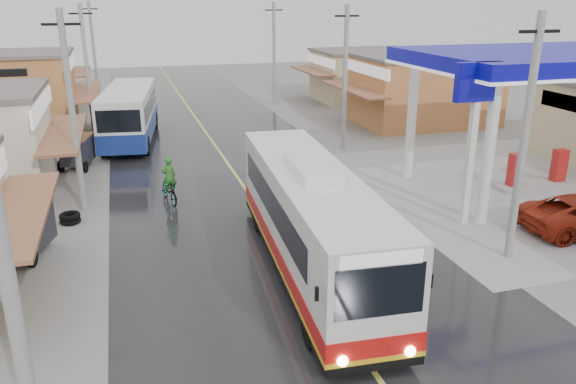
# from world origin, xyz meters

# --- Properties ---
(ground) EXTENTS (120.00, 120.00, 0.00)m
(ground) POSITION_xyz_m (0.00, 0.00, 0.00)
(ground) COLOR slate
(ground) RESTS_ON ground
(road) EXTENTS (12.00, 90.00, 0.02)m
(road) POSITION_xyz_m (0.00, 15.00, 0.01)
(road) COLOR black
(road) RESTS_ON ground
(centre_line) EXTENTS (0.15, 90.00, 0.01)m
(centre_line) POSITION_xyz_m (0.00, 15.00, 0.02)
(centre_line) COLOR #D8CC4C
(centre_line) RESTS_ON road
(shopfronts_right) EXTENTS (11.00, 44.00, 4.80)m
(shopfronts_right) POSITION_xyz_m (15.00, 12.00, 0.00)
(shopfronts_right) COLOR beige
(shopfronts_right) RESTS_ON ground
(utility_poles_left) EXTENTS (1.60, 50.00, 8.00)m
(utility_poles_left) POSITION_xyz_m (-7.00, 16.00, 0.00)
(utility_poles_left) COLOR gray
(utility_poles_left) RESTS_ON ground
(utility_poles_right) EXTENTS (1.60, 36.00, 8.00)m
(utility_poles_right) POSITION_xyz_m (7.00, 15.00, 0.00)
(utility_poles_right) COLOR gray
(utility_poles_right) RESTS_ON ground
(coach_bus) EXTENTS (3.32, 11.69, 3.61)m
(coach_bus) POSITION_xyz_m (0.25, 1.03, 1.74)
(coach_bus) COLOR silver
(coach_bus) RESTS_ON road
(second_bus) EXTENTS (3.89, 9.92, 3.20)m
(second_bus) POSITION_xyz_m (-4.69, 20.32, 1.73)
(second_bus) COLOR silver
(second_bus) RESTS_ON road
(cyclist) EXTENTS (1.05, 2.00, 2.05)m
(cyclist) POSITION_xyz_m (-3.48, 8.78, 0.67)
(cyclist) COLOR black
(cyclist) RESTS_ON ground
(tricycle_near) EXTENTS (2.04, 2.57, 1.72)m
(tricycle_near) POSITION_xyz_m (-8.69, 4.87, 0.98)
(tricycle_near) COLOR #26262D
(tricycle_near) RESTS_ON ground
(tricycle_far) EXTENTS (1.83, 2.40, 1.66)m
(tricycle_far) POSITION_xyz_m (-7.53, 15.41, 0.95)
(tricycle_far) COLOR #26262D
(tricycle_far) RESTS_ON ground
(tyre_stack) EXTENTS (0.81, 0.81, 0.41)m
(tyre_stack) POSITION_xyz_m (-7.45, 7.49, 0.21)
(tyre_stack) COLOR black
(tyre_stack) RESTS_ON ground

